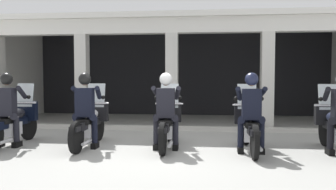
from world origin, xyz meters
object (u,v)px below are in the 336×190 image
motorcycle_center (168,124)px  police_officer_center (166,104)px  police_officer_left (85,104)px  motorcycle_right (249,126)px  police_officer_far_left (7,103)px  police_officer_right (251,106)px  motorcycle_far_right (336,127)px  motorcycle_left (90,123)px  motorcycle_far_left (15,122)px

motorcycle_center → police_officer_center: police_officer_center is taller
police_officer_left → motorcycle_center: bearing=-0.9°
motorcycle_center → motorcycle_right: size_ratio=1.00×
police_officer_far_left → police_officer_right: (5.09, -0.06, 0.00)m
police_officer_left → police_officer_center: size_ratio=1.00×
police_officer_left → motorcycle_far_right: (5.09, 0.19, -0.44)m
motorcycle_left → police_officer_left: 0.52m
motorcycle_left → motorcycle_far_right: (5.09, -0.09, 0.00)m
police_officer_far_left → motorcycle_center: size_ratio=0.78×
police_officer_far_left → motorcycle_left: size_ratio=0.78×
motorcycle_center → police_officer_center: 0.52m
police_officer_center → police_officer_right: bearing=-15.2°
motorcycle_far_left → police_officer_far_left: bearing=-100.7°
motorcycle_far_left → motorcycle_right: bearing=-11.1°
police_officer_center → police_officer_left: bearing=171.0°
motorcycle_far_left → police_officer_far_left: size_ratio=1.29×
motorcycle_center → police_officer_right: 1.80m
police_officer_right → motorcycle_far_right: police_officer_right is taller
motorcycle_far_right → motorcycle_center: bearing=170.1°
police_officer_right → motorcycle_far_left: bearing=166.6°
motorcycle_center → motorcycle_far_right: bearing=-12.3°
motorcycle_far_right → police_officer_right: bearing=-177.5°
motorcycle_right → police_officer_right: size_ratio=1.29×
police_officer_right → motorcycle_far_right: 1.78m
police_officer_far_left → motorcycle_center: police_officer_far_left is taller
motorcycle_right → motorcycle_far_left: bearing=169.8°
police_officer_far_left → motorcycle_right: police_officer_far_left is taller
police_officer_far_left → motorcycle_far_right: bearing=-8.3°
motorcycle_far_right → motorcycle_left: bearing=171.2°
police_officer_left → motorcycle_center: size_ratio=0.78×
police_officer_center → motorcycle_far_right: police_officer_center is taller
police_officer_far_left → police_officer_right: size_ratio=1.00×
police_officer_center → motorcycle_right: bearing=-5.6°
police_officer_right → police_officer_left: bearing=168.5°
police_officer_far_left → motorcycle_right: 5.12m
police_officer_center → motorcycle_left: bearing=161.4°
police_officer_center → motorcycle_right: police_officer_center is taller
motorcycle_far_left → police_officer_left: bearing=-18.0°
police_officer_right → police_officer_far_left: bearing=169.8°
police_officer_far_left → motorcycle_far_right: police_officer_far_left is taller
motorcycle_far_right → police_officer_left: bearing=174.4°
police_officer_far_left → motorcycle_far_right: size_ratio=0.78×
motorcycle_far_left → motorcycle_far_right: same height
police_officer_far_left → police_officer_left: 1.70m
police_officer_center → police_officer_right: 1.70m
police_officer_far_left → police_officer_center: bearing=-8.9°
police_officer_right → motorcycle_center: bearing=156.2°
police_officer_far_left → motorcycle_left: police_officer_far_left is taller
motorcycle_far_left → motorcycle_center: 3.39m
motorcycle_left → motorcycle_right: bearing=-13.4°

